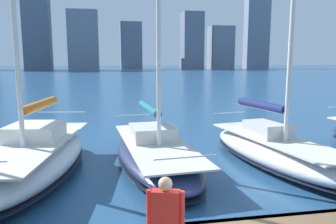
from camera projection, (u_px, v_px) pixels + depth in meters
The scene contains 5 objects.
city_skyline at pixel (110, 32), 158.86m from camera, with size 169.34×23.92×54.66m.
sailboat_navy at pixel (274, 148), 12.90m from camera, with size 3.57×8.03×12.48m.
sailboat_teal at pixel (155, 151), 12.89m from camera, with size 3.48×8.58×12.46m.
sailboat_orange at pixel (32, 157), 11.57m from camera, with size 4.18×8.70×12.97m.
person_red_shirt at pixel (165, 217), 5.25m from camera, with size 0.59×0.32×1.69m.
Camera 1 is at (2.31, 5.15, 4.09)m, focal length 35.00 mm.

